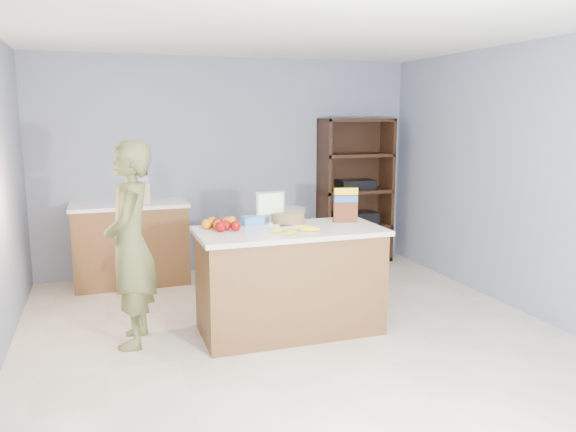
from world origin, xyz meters
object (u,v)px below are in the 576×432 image
object	(u,v)px
person	(130,245)
counter_peninsula	(290,284)
cereal_box	(345,202)
shelving_unit	(354,193)
tv	(270,205)

from	to	relation	value
person	counter_peninsula	bearing A→B (deg)	93.18
person	cereal_box	distance (m)	1.86
shelving_unit	cereal_box	distance (m)	2.17
shelving_unit	counter_peninsula	bearing A→B (deg)	-127.11
tv	cereal_box	size ratio (longest dim) A/B	0.91
person	cereal_box	xyz separation A→B (m)	(1.85, -0.03, 0.26)
counter_peninsula	cereal_box	bearing A→B (deg)	12.81
tv	shelving_unit	bearing A→B (deg)	46.84
tv	cereal_box	bearing A→B (deg)	-15.99
shelving_unit	person	size ratio (longest dim) A/B	1.09
tv	cereal_box	xyz separation A→B (m)	(0.64, -0.18, 0.02)
person	tv	size ratio (longest dim) A/B	5.84
counter_peninsula	cereal_box	distance (m)	0.88
person	cereal_box	world-z (taller)	person
counter_peninsula	person	bearing A→B (deg)	172.89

